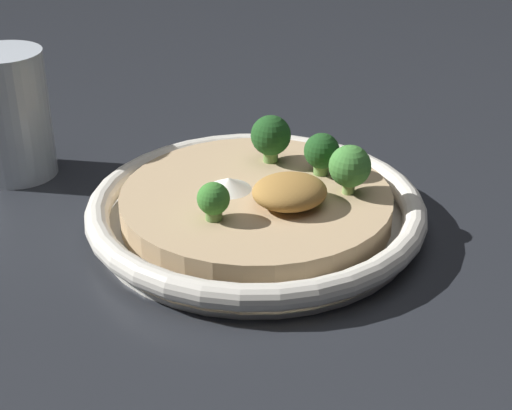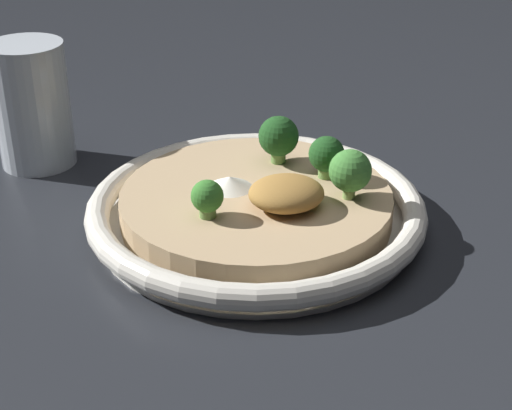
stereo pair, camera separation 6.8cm
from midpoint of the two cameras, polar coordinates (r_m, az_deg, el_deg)
name	(u,v)px [view 2 (the right image)]	position (r m, az deg, el deg)	size (l,w,h in m)	color
ground_plane	(256,227)	(0.69, 2.82, -1.68)	(6.00, 6.00, 0.00)	#23262B
risotto_bowl	(256,209)	(0.68, 2.85, -0.37)	(0.29, 0.29, 0.03)	silver
cheese_sprinkle	(230,182)	(0.68, 0.94, 1.60)	(0.04, 0.04, 0.01)	white
crispy_onion_garnish	(286,193)	(0.64, 5.23, 0.77)	(0.06, 0.06, 0.03)	#A37538
broccoli_back	(279,137)	(0.72, 4.37, 4.88)	(0.04, 0.04, 0.04)	#668E47
broccoli_right	(327,155)	(0.70, 7.95, 3.53)	(0.03, 0.03, 0.04)	#668E47
broccoli_left	(207,198)	(0.63, -0.48, 0.46)	(0.03, 0.03, 0.03)	#668E47
broccoli_front_right	(350,171)	(0.66, 9.81, 2.35)	(0.04, 0.04, 0.04)	#84A856
drinking_glass	(32,105)	(0.80, -13.67, 7.04)	(0.07, 0.07, 0.13)	silver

